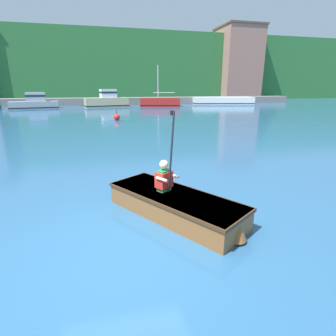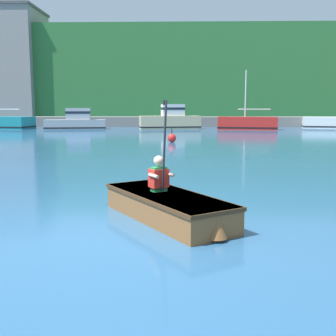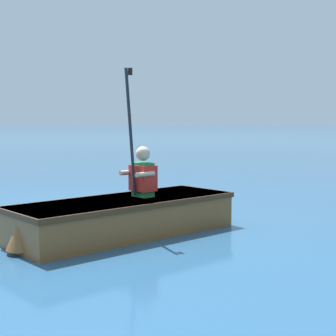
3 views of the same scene
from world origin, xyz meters
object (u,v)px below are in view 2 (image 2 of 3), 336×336
at_px(moored_boat_dock_west_end, 76,122).
at_px(channel_buoy, 172,138).
at_px(moored_boat_dock_center_near, 248,123).
at_px(moored_boat_dock_east_end, 170,120).
at_px(rowboat_foreground, 168,205).
at_px(person_paddler, 159,175).

xyz_separation_m(moored_boat_dock_west_end, channel_buoy, (8.03, -12.70, -0.40)).
bearing_deg(moored_boat_dock_west_end, moored_boat_dock_center_near, -1.14).
distance_m(moored_boat_dock_west_end, moored_boat_dock_east_end, 7.69).
height_order(moored_boat_dock_center_near, channel_buoy, moored_boat_dock_center_near).
height_order(moored_boat_dock_east_end, rowboat_foreground, moored_boat_dock_east_end).
bearing_deg(rowboat_foreground, moored_boat_dock_west_end, 106.63).
bearing_deg(rowboat_foreground, moored_boat_dock_east_end, 91.18).
distance_m(moored_boat_dock_center_near, rowboat_foreground, 27.94).
bearing_deg(person_paddler, moored_boat_dock_east_end, 90.86).
bearing_deg(rowboat_foreground, moored_boat_dock_center_near, 78.38).
bearing_deg(channel_buoy, moored_boat_dock_east_end, 91.56).
distance_m(moored_boat_dock_west_end, channel_buoy, 15.03).
bearing_deg(rowboat_foreground, channel_buoy, 90.85).
relative_size(moored_boat_dock_east_end, rowboat_foreground, 1.85).
relative_size(moored_boat_dock_west_end, channel_buoy, 7.07).
distance_m(rowboat_foreground, person_paddler, 0.55).
xyz_separation_m(moored_boat_dock_center_near, rowboat_foreground, (-5.63, -27.37, -0.25)).
height_order(moored_boat_dock_center_near, person_paddler, moored_boat_dock_center_near).
bearing_deg(moored_boat_dock_center_near, rowboat_foreground, -101.62).
height_order(moored_boat_dock_east_end, person_paddler, moored_boat_dock_east_end).
height_order(moored_boat_dock_west_end, moored_boat_dock_east_end, moored_boat_dock_east_end).
xyz_separation_m(moored_boat_dock_center_near, person_paddler, (-5.79, -27.12, 0.21)).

